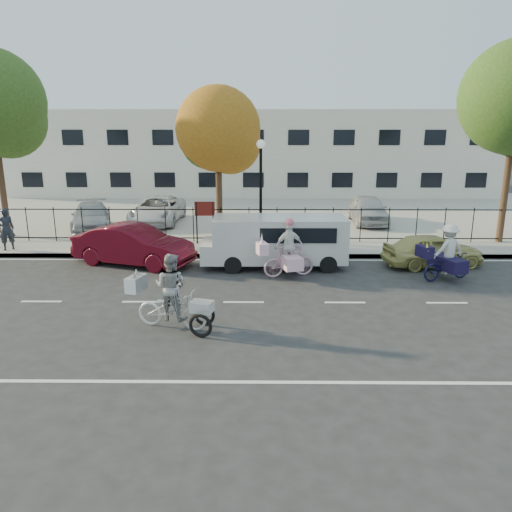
{
  "coord_description": "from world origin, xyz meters",
  "views": [
    {
      "loc": [
        0.5,
        -13.87,
        5.13
      ],
      "look_at": [
        0.36,
        1.2,
        1.1
      ],
      "focal_mm": 35.0,
      "sensor_mm": 36.0,
      "label": 1
    }
  ],
  "objects_px": {
    "unicorn_bike": "(288,255)",
    "lot_car_d": "(368,209)",
    "gold_sedan": "(433,250)",
    "lot_car_a": "(91,217)",
    "white_van": "(277,240)",
    "bull_bike": "(447,258)",
    "lamppost": "(261,174)",
    "red_sedan": "(134,245)",
    "zebra_trike": "(172,300)",
    "pedestrian": "(6,229)",
    "lot_car_b": "(158,210)"
  },
  "relations": [
    {
      "from": "unicorn_bike",
      "to": "red_sedan",
      "type": "relative_size",
      "value": 0.46
    },
    {
      "from": "red_sedan",
      "to": "bull_bike",
      "type": "bearing_deg",
      "value": -80.03
    },
    {
      "from": "pedestrian",
      "to": "lot_car_a",
      "type": "distance_m",
      "value": 4.53
    },
    {
      "from": "white_van",
      "to": "lot_car_d",
      "type": "height_order",
      "value": "white_van"
    },
    {
      "from": "gold_sedan",
      "to": "lamppost",
      "type": "bearing_deg",
      "value": 56.01
    },
    {
      "from": "red_sedan",
      "to": "white_van",
      "type": "bearing_deg",
      "value": -73.52
    },
    {
      "from": "gold_sedan",
      "to": "lot_car_a",
      "type": "relative_size",
      "value": 0.84
    },
    {
      "from": "unicorn_bike",
      "to": "bull_bike",
      "type": "xyz_separation_m",
      "value": [
        5.3,
        -0.29,
        0.01
      ]
    },
    {
      "from": "lamppost",
      "to": "lot_car_b",
      "type": "relative_size",
      "value": 0.89
    },
    {
      "from": "gold_sedan",
      "to": "lot_car_a",
      "type": "distance_m",
      "value": 15.58
    },
    {
      "from": "zebra_trike",
      "to": "red_sedan",
      "type": "distance_m",
      "value": 6.42
    },
    {
      "from": "red_sedan",
      "to": "lot_car_a",
      "type": "xyz_separation_m",
      "value": [
        -3.44,
        5.62,
        0.03
      ]
    },
    {
      "from": "lamppost",
      "to": "zebra_trike",
      "type": "xyz_separation_m",
      "value": [
        -2.27,
        -8.68,
        -2.35
      ]
    },
    {
      "from": "bull_bike",
      "to": "lot_car_d",
      "type": "height_order",
      "value": "bull_bike"
    },
    {
      "from": "lamppost",
      "to": "pedestrian",
      "type": "relative_size",
      "value": 2.53
    },
    {
      "from": "lot_car_d",
      "to": "lamppost",
      "type": "bearing_deg",
      "value": -139.1
    },
    {
      "from": "lot_car_a",
      "to": "gold_sedan",
      "type": "bearing_deg",
      "value": -38.2
    },
    {
      "from": "lamppost",
      "to": "white_van",
      "type": "xyz_separation_m",
      "value": [
        0.59,
        -3.0,
        -2.09
      ]
    },
    {
      "from": "zebra_trike",
      "to": "pedestrian",
      "type": "xyz_separation_m",
      "value": [
        -7.96,
        7.53,
        0.24
      ]
    },
    {
      "from": "unicorn_bike",
      "to": "lot_car_a",
      "type": "xyz_separation_m",
      "value": [
        -9.09,
        7.11,
        0.01
      ]
    },
    {
      "from": "pedestrian",
      "to": "lot_car_b",
      "type": "height_order",
      "value": "pedestrian"
    },
    {
      "from": "lamppost",
      "to": "unicorn_bike",
      "type": "xyz_separation_m",
      "value": [
        0.94,
        -4.24,
        -2.35
      ]
    },
    {
      "from": "unicorn_bike",
      "to": "bull_bike",
      "type": "distance_m",
      "value": 5.31
    },
    {
      "from": "lamppost",
      "to": "lot_car_b",
      "type": "distance_m",
      "value": 7.34
    },
    {
      "from": "bull_bike",
      "to": "lot_car_d",
      "type": "bearing_deg",
      "value": -15.5
    },
    {
      "from": "zebra_trike",
      "to": "bull_bike",
      "type": "distance_m",
      "value": 9.47
    },
    {
      "from": "pedestrian",
      "to": "unicorn_bike",
      "type": "bearing_deg",
      "value": 125.78
    },
    {
      "from": "zebra_trike",
      "to": "unicorn_bike",
      "type": "relative_size",
      "value": 1.11
    },
    {
      "from": "white_van",
      "to": "lamppost",
      "type": "bearing_deg",
      "value": 99.58
    },
    {
      "from": "lot_car_d",
      "to": "gold_sedan",
      "type": "bearing_deg",
      "value": -82.74
    },
    {
      "from": "zebra_trike",
      "to": "white_van",
      "type": "xyz_separation_m",
      "value": [
        2.85,
        5.68,
        0.26
      ]
    },
    {
      "from": "bull_bike",
      "to": "lot_car_b",
      "type": "bearing_deg",
      "value": 31.55
    },
    {
      "from": "unicorn_bike",
      "to": "zebra_trike",
      "type": "bearing_deg",
      "value": 128.84
    },
    {
      "from": "red_sedan",
      "to": "lot_car_d",
      "type": "bearing_deg",
      "value": -35.01
    },
    {
      "from": "unicorn_bike",
      "to": "lot_car_d",
      "type": "relative_size",
      "value": 0.51
    },
    {
      "from": "unicorn_bike",
      "to": "white_van",
      "type": "height_order",
      "value": "unicorn_bike"
    },
    {
      "from": "bull_bike",
      "to": "red_sedan",
      "type": "xyz_separation_m",
      "value": [
        -10.95,
        1.78,
        -0.02
      ]
    },
    {
      "from": "white_van",
      "to": "pedestrian",
      "type": "xyz_separation_m",
      "value": [
        -10.81,
        1.84,
        -0.02
      ]
    },
    {
      "from": "lot_car_a",
      "to": "lot_car_d",
      "type": "xyz_separation_m",
      "value": [
        13.64,
        1.73,
        0.08
      ]
    },
    {
      "from": "white_van",
      "to": "red_sedan",
      "type": "relative_size",
      "value": 1.17
    },
    {
      "from": "white_van",
      "to": "lot_car_a",
      "type": "distance_m",
      "value": 10.53
    },
    {
      "from": "unicorn_bike",
      "to": "lot_car_a",
      "type": "relative_size",
      "value": 0.49
    },
    {
      "from": "bull_bike",
      "to": "lot_car_a",
      "type": "distance_m",
      "value": 16.19
    },
    {
      "from": "lamppost",
      "to": "pedestrian",
      "type": "xyz_separation_m",
      "value": [
        -10.22,
        -1.16,
        -2.11
      ]
    },
    {
      "from": "white_van",
      "to": "lot_car_d",
      "type": "relative_size",
      "value": 1.27
    },
    {
      "from": "lot_car_a",
      "to": "zebra_trike",
      "type": "bearing_deg",
      "value": -79.53
    },
    {
      "from": "bull_bike",
      "to": "lot_car_a",
      "type": "bearing_deg",
      "value": 42.59
    },
    {
      "from": "unicorn_bike",
      "to": "gold_sedan",
      "type": "bearing_deg",
      "value": -91.18
    },
    {
      "from": "gold_sedan",
      "to": "lot_car_a",
      "type": "xyz_separation_m",
      "value": [
        -14.48,
        5.75,
        0.16
      ]
    },
    {
      "from": "white_van",
      "to": "gold_sedan",
      "type": "relative_size",
      "value": 1.46
    }
  ]
}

